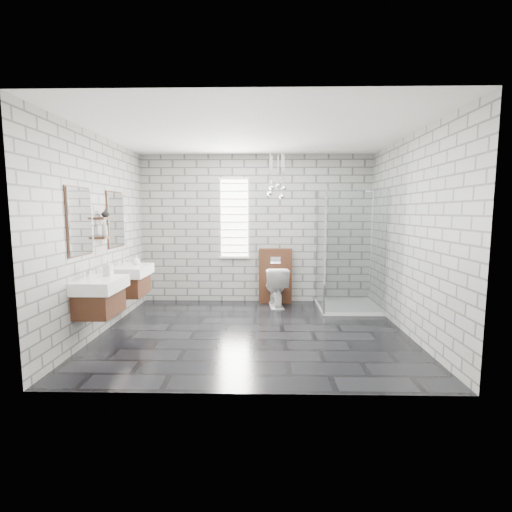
{
  "coord_description": "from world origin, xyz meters",
  "views": [
    {
      "loc": [
        0.14,
        -5.03,
        1.67
      ],
      "look_at": [
        0.03,
        0.35,
        1.02
      ],
      "focal_mm": 26.0,
      "sensor_mm": 36.0,
      "label": 1
    }
  ],
  "objects_px": {
    "vanity_left": "(97,286)",
    "shower_enclosure": "(344,281)",
    "vanity_right": "(130,272)",
    "toilet": "(276,286)",
    "cistern_panel": "(275,276)"
  },
  "relations": [
    {
      "from": "toilet",
      "to": "shower_enclosure",
      "type": "bearing_deg",
      "value": 162.21
    },
    {
      "from": "toilet",
      "to": "vanity_right",
      "type": "bearing_deg",
      "value": 16.69
    },
    {
      "from": "cistern_panel",
      "to": "toilet",
      "type": "bearing_deg",
      "value": -90.0
    },
    {
      "from": "vanity_left",
      "to": "toilet",
      "type": "height_order",
      "value": "vanity_left"
    },
    {
      "from": "vanity_left",
      "to": "vanity_right",
      "type": "relative_size",
      "value": 1.0
    },
    {
      "from": "vanity_right",
      "to": "shower_enclosure",
      "type": "relative_size",
      "value": 0.77
    },
    {
      "from": "vanity_right",
      "to": "cistern_panel",
      "type": "distance_m",
      "value": 2.57
    },
    {
      "from": "vanity_left",
      "to": "toilet",
      "type": "distance_m",
      "value": 3.06
    },
    {
      "from": "cistern_panel",
      "to": "vanity_left",
      "type": "bearing_deg",
      "value": -134.55
    },
    {
      "from": "vanity_right",
      "to": "shower_enclosure",
      "type": "bearing_deg",
      "value": 11.3
    },
    {
      "from": "cistern_panel",
      "to": "vanity_right",
      "type": "bearing_deg",
      "value": -152.08
    },
    {
      "from": "vanity_right",
      "to": "toilet",
      "type": "bearing_deg",
      "value": 22.32
    },
    {
      "from": "cistern_panel",
      "to": "shower_enclosure",
      "type": "distance_m",
      "value": 1.26
    },
    {
      "from": "vanity_right",
      "to": "vanity_left",
      "type": "bearing_deg",
      "value": -90.0
    },
    {
      "from": "vanity_left",
      "to": "shower_enclosure",
      "type": "bearing_deg",
      "value": 27.57
    }
  ]
}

